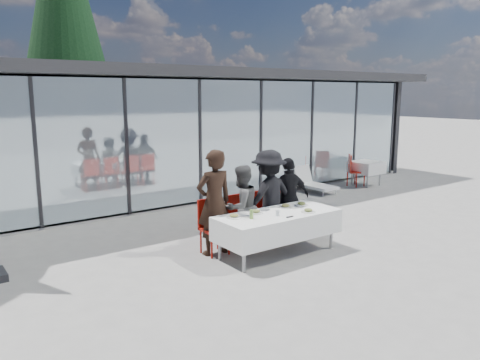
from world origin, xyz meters
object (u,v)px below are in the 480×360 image
Objects in this scene: diner_c at (269,196)px; diner_a at (214,203)px; plate_c at (286,206)px; folded_eyeglasses at (290,217)px; diner_d at (289,198)px; spare_chair_a at (353,169)px; diner_chair_c at (266,213)px; plate_d at (302,204)px; dining_table at (278,225)px; diner_chair_b at (239,218)px; diner_chair_d at (286,209)px; plate_extra at (308,211)px; plate_b at (256,212)px; juice_bottle at (251,214)px; lounger at (312,182)px; diner_chair_a at (212,223)px; spare_chair_b at (304,169)px; spare_table_right at (366,167)px; conifer_tree at (64,9)px.

diner_a is at bearing -7.00° from diner_c.
plate_c is 0.69m from folded_eyeglasses.
diner_d reaches higher than spare_chair_a.
diner_chair_c reaches higher than plate_d.
dining_table is 8.78× the size of plate_c.
diner_chair_b is 1.00× the size of diner_chair_d.
diner_a is 1.92× the size of spare_chair_a.
dining_table is 8.78× the size of plate_extra.
plate_b is 0.63m from folded_eyeglasses.
diner_chair_d is at bearing 28.16° from juice_bottle.
diner_chair_c is 6.21× the size of juice_bottle.
plate_d is 4.98m from lounger.
diner_d is at bearing 68.03° from plate_extra.
plate_d is at bearing -148.48° from spare_chair_a.
diner_chair_d is (1.75, 0.08, -0.40)m from diner_a.
juice_bottle is at bearing 152.87° from folded_eyeglasses.
diner_d is at bearing -2.74° from diner_chair_a.
diner_c reaches higher than dining_table.
dining_table is at bearing -140.71° from lounger.
diner_chair_c is 1.16m from folded_eyeglasses.
diner_d is (1.16, -0.08, 0.26)m from diner_chair_b.
spare_chair_b is 0.77m from lounger.
folded_eyeglasses is at bearing -150.91° from spare_table_right.
diner_chair_c is at bearing 180.00° from diner_chair_d.
conifer_tree is at bearing 92.50° from diner_chair_d.
spare_table_right is at bearing 24.17° from plate_b.
diner_chair_a is 1.23m from diner_chair_c.
plate_b is at bearing 148.60° from plate_extra.
diner_chair_d is 1.11m from plate_extra.
diner_chair_a is 5.96m from lounger.
dining_table is at bearing 56.37° from diner_c.
diner_a is 1.92× the size of diner_chair_d.
diner_d is 6.17× the size of plate_d.
diner_chair_d is (0.52, 0.00, 0.00)m from diner_chair_c.
conifer_tree reaches higher than dining_table.
juice_bottle is at bearing -141.08° from spare_chair_b.
diner_c reaches higher than lounger.
diner_chair_c is 0.52m from diner_chair_d.
plate_b is 1.00× the size of plate_c.
diner_c is at bearing 70.51° from folded_eyeglasses.
diner_chair_a is 1.75m from plate_d.
diner_chair_b and diner_chair_c have the same top height.
diner_d is at bearing 48.92° from folded_eyeglasses.
conifer_tree reaches higher than plate_extra.
diner_chair_d is 1.00× the size of spare_chair_b.
diner_chair_c is at bearing -174.00° from diner_a.
diner_chair_c is at bearing -155.00° from spare_chair_a.
diner_c is 13.34m from conifer_tree.
dining_table is 1.42× the size of diner_d.
juice_bottle is at bearing 29.51° from diner_c.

